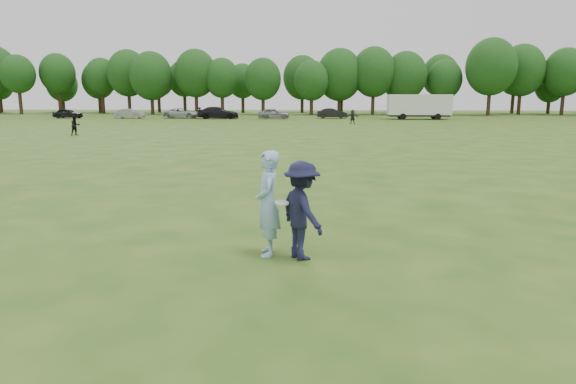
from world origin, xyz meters
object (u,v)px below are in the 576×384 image
object	(u,v)px
car_a	(68,113)
cargo_trailer	(419,106)
player_far_d	(353,117)
field_cone	(503,122)
car_d	(218,113)
car_f	(332,113)
car_e	(274,113)
defender	(302,210)
car_c	(182,113)
player_far_a	(75,125)
car_b	(130,114)
thrower	(268,204)

from	to	relation	value
car_a	cargo_trailer	distance (m)	47.10
player_far_d	car_a	xyz separation A→B (m)	(-37.88, 11.33, -0.12)
player_far_d	field_cone	xyz separation A→B (m)	(16.69, 1.79, -0.62)
car_d	car_f	bearing A→B (deg)	-86.53
car_a	car_e	size ratio (longest dim) A/B	0.93
defender	field_cone	world-z (taller)	defender
car_c	car_e	bearing A→B (deg)	-91.00
player_far_a	player_far_d	world-z (taller)	player_far_a
car_d	car_e	size ratio (longest dim) A/B	1.31
car_a	car_e	xyz separation A→B (m)	(28.15, 0.02, 0.05)
player_far_a	car_e	distance (m)	31.96
car_d	field_cone	distance (m)	35.10
field_cone	cargo_trailer	world-z (taller)	cargo_trailer
car_b	car_f	xyz separation A→B (m)	(27.25, 2.06, 0.03)
thrower	defender	distance (m)	0.71
car_b	car_c	world-z (taller)	car_c
defender	player_far_a	xyz separation A→B (m)	(-18.88, 29.57, -0.17)
player_far_a	field_cone	world-z (taller)	player_far_a
car_a	car_b	bearing A→B (deg)	-89.82
defender	car_e	size ratio (longest dim) A/B	0.46
car_f	player_far_a	bearing A→B (deg)	145.92
car_b	car_d	size ratio (longest dim) A/B	0.72
car_e	car_f	xyz separation A→B (m)	(7.75, 1.88, -0.03)
car_b	car_e	xyz separation A→B (m)	(19.49, 0.18, 0.06)
player_far_a	car_f	bearing A→B (deg)	5.25
defender	car_d	xyz separation A→B (m)	(-13.44, 58.59, -0.16)
thrower	car_e	world-z (taller)	thrower
car_d	player_far_d	bearing A→B (deg)	-127.45
car_b	car_c	distance (m)	6.93
car_b	car_f	distance (m)	27.32
car_c	cargo_trailer	xyz separation A→B (m)	(31.62, -1.07, 1.09)
player_far_d	cargo_trailer	size ratio (longest dim) A/B	0.17
car_b	car_e	size ratio (longest dim) A/B	0.95
thrower	car_b	xyz separation A→B (m)	(-24.85, 58.47, -0.39)
car_e	car_c	bearing A→B (deg)	77.40
car_e	defender	bearing A→B (deg)	178.03
car_a	cargo_trailer	bearing A→B (deg)	-88.76
thrower	defender	world-z (taller)	thrower
defender	field_cone	size ratio (longest dim) A/B	6.34
thrower	field_cone	xyz separation A→B (m)	(21.07, 49.08, -0.89)
car_b	field_cone	world-z (taller)	car_b
thrower	car_a	xyz separation A→B (m)	(-33.50, 58.62, -0.38)
player_far_a	car_b	distance (m)	29.83
car_f	car_e	bearing A→B (deg)	103.04
player_far_d	car_a	world-z (taller)	player_far_d
car_c	car_d	distance (m)	5.43
car_e	player_far_d	bearing A→B (deg)	-147.21
car_a	defender	bearing A→B (deg)	-148.61
player_far_d	car_e	distance (m)	14.96
player_far_d	field_cone	distance (m)	16.80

